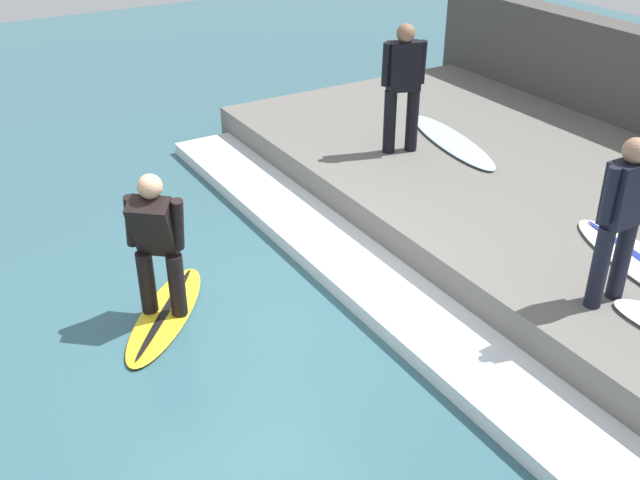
{
  "coord_description": "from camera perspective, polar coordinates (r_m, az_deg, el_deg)",
  "views": [
    {
      "loc": [
        -2.35,
        -5.32,
        4.18
      ],
      "look_at": [
        0.84,
        0.0,
        0.7
      ],
      "focal_mm": 42.0,
      "sensor_mm": 36.0,
      "label": 1
    }
  ],
  "objects": [
    {
      "name": "surfboard_riding",
      "position": [
        7.39,
        -11.69,
        -5.53
      ],
      "size": [
        1.44,
        1.59,
        0.07
      ],
      "color": "yellow",
      "rests_on": "ground_plane"
    },
    {
      "name": "surfer_waiting_near",
      "position": [
        9.44,
        6.35,
        11.88
      ],
      "size": [
        0.53,
        0.37,
        1.62
      ],
      "color": "black",
      "rests_on": "concrete_ledge"
    },
    {
      "name": "surfer_waiting_far",
      "position": [
        6.68,
        22.0,
        1.85
      ],
      "size": [
        0.52,
        0.22,
        1.53
      ],
      "color": "black",
      "rests_on": "concrete_ledge"
    },
    {
      "name": "wave_foam_crest",
      "position": [
        7.7,
        3.75,
        -2.94
      ],
      "size": [
        0.84,
        8.66,
        0.15
      ],
      "primitive_type": "cube",
      "color": "silver",
      "rests_on": "ground_plane"
    },
    {
      "name": "ground_plane",
      "position": [
        7.16,
        -5.8,
        -6.59
      ],
      "size": [
        28.0,
        28.0,
        0.0
      ],
      "primitive_type": "plane",
      "color": "#335B66"
    },
    {
      "name": "concrete_ledge",
      "position": [
        9.2,
        17.4,
        2.5
      ],
      "size": [
        4.4,
        9.12,
        0.47
      ],
      "primitive_type": "cube",
      "color": "#66635E",
      "rests_on": "ground_plane"
    },
    {
      "name": "surfboard_waiting_near",
      "position": [
        10.07,
        10.01,
        7.44
      ],
      "size": [
        0.87,
        2.11,
        0.06
      ],
      "color": "silver",
      "rests_on": "concrete_ledge"
    },
    {
      "name": "surfer_riding",
      "position": [
        6.96,
        -12.36,
        0.07
      ],
      "size": [
        0.56,
        0.57,
        1.44
      ],
      "color": "black",
      "rests_on": "surfboard_riding"
    }
  ]
}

